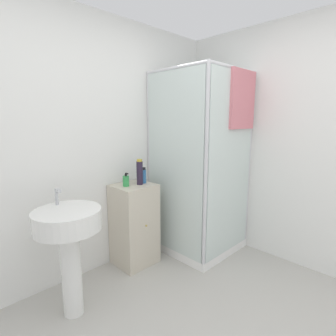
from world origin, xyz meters
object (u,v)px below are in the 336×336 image
(shampoo_bottle_blue, at_px, (143,176))
(shampoo_bottle_tall_black, at_px, (140,172))
(sink, at_px, (69,236))
(soap_dispenser, at_px, (126,181))

(shampoo_bottle_blue, bearing_deg, shampoo_bottle_tall_black, -162.46)
(shampoo_bottle_tall_black, bearing_deg, sink, -165.22)
(soap_dispenser, relative_size, shampoo_bottle_tall_black, 0.52)
(sink, height_order, soap_dispenser, soap_dispenser)
(sink, xyz_separation_m, shampoo_bottle_blue, (0.94, 0.25, 0.29))
(soap_dispenser, height_order, shampoo_bottle_tall_black, shampoo_bottle_tall_black)
(sink, relative_size, soap_dispenser, 7.23)
(sink, distance_m, shampoo_bottle_tall_black, 0.96)
(soap_dispenser, bearing_deg, shampoo_bottle_blue, -4.77)
(sink, height_order, shampoo_bottle_blue, shampoo_bottle_blue)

